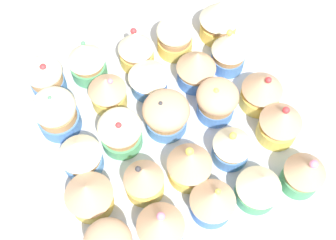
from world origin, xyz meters
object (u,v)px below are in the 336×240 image
(cupcake_3, at_px, (86,60))
(cupcake_15, at_px, (280,123))
(cupcake_18, at_px, (144,180))
(cupcake_22, at_px, (213,201))
(cupcake_10, at_px, (262,89))
(cupcake_12, at_px, (164,115))
(cupcake_16, at_px, (232,145))
(cupcake_21, at_px, (259,186))
(cupcake_8, at_px, (108,91))
(cupcake_4, at_px, (46,77))
(cupcake_7, at_px, (149,77))
(cupcake_13, at_px, (121,132))
(cupcake_17, at_px, (189,164))
(cupcake_20, at_px, (305,172))
(baking_tray, at_px, (168,131))
(cupcake_11, at_px, (217,101))
(cupcake_1, at_px, (175,37))
(cupcake_6, at_px, (196,67))
(cupcake_0, at_px, (219,18))
(cupcake_2, at_px, (134,48))
(cupcake_19, at_px, (89,195))
(cupcake_9, at_px, (56,113))
(cupcake_23, at_px, (161,226))
(cupcake_5, at_px, (230,50))
(cupcake_14, at_px, (80,154))

(cupcake_3, distance_m, cupcake_15, 0.30)
(cupcake_18, relative_size, cupcake_22, 1.14)
(cupcake_10, distance_m, cupcake_12, 0.15)
(cupcake_15, relative_size, cupcake_18, 0.95)
(cupcake_16, distance_m, cupcake_21, 0.07)
(cupcake_8, distance_m, cupcake_18, 0.15)
(cupcake_4, distance_m, cupcake_8, 0.10)
(cupcake_7, xyz_separation_m, cupcake_13, (0.07, 0.07, 0.00))
(cupcake_17, distance_m, cupcake_20, 0.15)
(baking_tray, xyz_separation_m, cupcake_21, (-0.07, 0.14, 0.04))
(cupcake_11, height_order, cupcake_18, cupcake_18)
(cupcake_17, bearing_deg, cupcake_1, -107.60)
(cupcake_6, height_order, cupcake_10, cupcake_10)
(cupcake_10, bearing_deg, cupcake_4, -26.35)
(cupcake_0, bearing_deg, baking_tray, 43.21)
(cupcake_12, bearing_deg, cupcake_2, -90.57)
(cupcake_12, bearing_deg, cupcake_15, 153.44)
(cupcake_19, bearing_deg, cupcake_20, 163.96)
(baking_tray, distance_m, cupcake_9, 0.17)
(cupcake_3, distance_m, cupcake_7, 0.10)
(cupcake_11, distance_m, cupcake_20, 0.16)
(baking_tray, height_order, cupcake_22, cupcake_22)
(cupcake_0, xyz_separation_m, cupcake_23, (0.21, 0.28, -0.00))
(cupcake_5, relative_size, cupcake_18, 1.08)
(cupcake_15, xyz_separation_m, cupcake_21, (0.07, 0.07, -0.00))
(cupcake_2, relative_size, cupcake_10, 1.06)
(cupcake_6, distance_m, cupcake_14, 0.22)
(cupcake_2, distance_m, cupcake_11, 0.15)
(cupcake_11, xyz_separation_m, cupcake_20, (-0.06, 0.15, 0.01))
(cupcake_23, bearing_deg, cupcake_3, -87.82)
(cupcake_8, distance_m, cupcake_16, 0.20)
(cupcake_6, distance_m, cupcake_10, 0.10)
(cupcake_16, distance_m, cupcake_19, 0.21)
(cupcake_16, bearing_deg, cupcake_17, 3.71)
(cupcake_7, height_order, cupcake_13, cupcake_13)
(cupcake_8, height_order, cupcake_16, cupcake_16)
(cupcake_3, relative_size, cupcake_14, 1.09)
(cupcake_10, relative_size, cupcake_11, 1.07)
(cupcake_18, bearing_deg, cupcake_23, 88.01)
(cupcake_16, distance_m, cupcake_17, 0.07)
(cupcake_19, bearing_deg, baking_tray, -154.26)
(cupcake_6, bearing_deg, cupcake_1, -84.47)
(cupcake_4, distance_m, cupcake_6, 0.23)
(cupcake_2, bearing_deg, cupcake_19, 55.59)
(cupcake_3, relative_size, cupcake_19, 1.12)
(cupcake_3, distance_m, cupcake_12, 0.15)
(cupcake_5, xyz_separation_m, cupcake_18, (0.20, 0.15, -0.00))
(cupcake_4, bearing_deg, cupcake_0, 179.87)
(cupcake_6, height_order, cupcake_20, cupcake_20)
(cupcake_19, bearing_deg, cupcake_1, -135.70)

